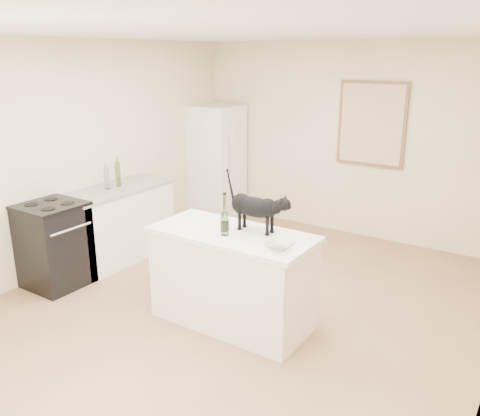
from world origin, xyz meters
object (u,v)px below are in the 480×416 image
(black_cat, at_px, (255,210))
(glass_bowl, at_px, (280,246))
(fridge, at_px, (216,162))
(wine_bottle, at_px, (225,217))
(stove, at_px, (55,246))

(black_cat, xyz_separation_m, glass_bowl, (0.41, -0.27, -0.17))
(fridge, bearing_deg, black_cat, -47.64)
(fridge, xyz_separation_m, wine_bottle, (2.04, -2.65, 0.22))
(black_cat, bearing_deg, fridge, 130.80)
(black_cat, bearing_deg, stove, -167.91)
(stove, distance_m, fridge, 2.98)
(stove, xyz_separation_m, wine_bottle, (2.04, 0.30, 0.62))
(wine_bottle, bearing_deg, black_cat, 55.17)
(glass_bowl, bearing_deg, black_cat, 146.71)
(stove, distance_m, wine_bottle, 2.15)
(fridge, xyz_separation_m, black_cat, (2.20, -2.42, 0.25))
(wine_bottle, height_order, glass_bowl, wine_bottle)
(fridge, relative_size, black_cat, 2.98)
(fridge, bearing_deg, stove, -90.00)
(black_cat, height_order, glass_bowl, black_cat)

